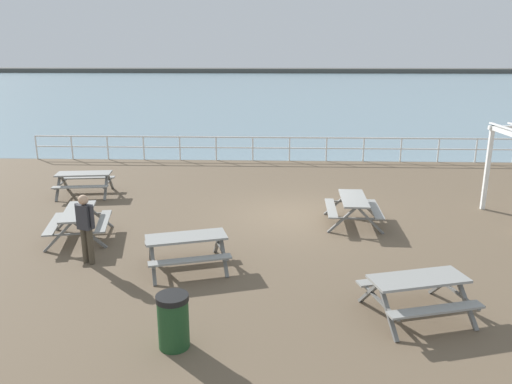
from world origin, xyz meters
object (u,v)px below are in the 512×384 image
at_px(picnic_table_near_right, 186,244).
at_px(picnic_table_mid_centre, 84,178).
at_px(picnic_table_far_right, 79,218).
at_px(visitor, 86,225).
at_px(picnic_table_far_left, 418,287).
at_px(picnic_table_near_left, 353,204).
at_px(litter_bin, 173,321).

distance_m(picnic_table_near_right, picnic_table_mid_centre, 7.37).
bearing_deg(picnic_table_far_right, visitor, -165.11).
bearing_deg(picnic_table_near_right, picnic_table_far_left, -39.95).
bearing_deg(picnic_table_far_left, picnic_table_mid_centre, 124.16).
relative_size(picnic_table_far_left, picnic_table_far_right, 1.03).
distance_m(picnic_table_near_left, picnic_table_far_left, 5.18).
height_order(picnic_table_near_left, picnic_table_far_left, same).
bearing_deg(picnic_table_far_left, picnic_table_near_right, 141.64).
xyz_separation_m(picnic_table_far_left, litter_bin, (-4.33, -1.19, -0.10)).
height_order(picnic_table_far_right, litter_bin, litter_bin).
bearing_deg(picnic_table_far_right, picnic_table_near_left, -91.01).
bearing_deg(picnic_table_near_left, picnic_table_near_right, 129.02).
bearing_deg(picnic_table_near_left, picnic_table_far_left, -173.35).
bearing_deg(picnic_table_mid_centre, litter_bin, -69.19).
distance_m(picnic_table_far_left, visitor, 7.33).
relative_size(picnic_table_near_left, picnic_table_far_left, 0.87).
bearing_deg(visitor, picnic_table_far_left, -84.28).
bearing_deg(visitor, picnic_table_mid_centre, 43.78).
height_order(picnic_table_near_left, picnic_table_near_right, same).
bearing_deg(picnic_table_far_left, visitor, 147.48).
distance_m(picnic_table_near_left, picnic_table_mid_centre, 9.13).
relative_size(picnic_table_near_left, litter_bin, 1.95).
bearing_deg(picnic_table_mid_centre, picnic_table_near_left, -24.23).
bearing_deg(picnic_table_near_right, picnic_table_mid_centre, 110.69).
distance_m(picnic_table_mid_centre, litter_bin, 10.20).
distance_m(picnic_table_near_left, litter_bin, 7.46).
bearing_deg(picnic_table_near_left, picnic_table_far_right, 103.23).
height_order(picnic_table_near_left, litter_bin, litter_bin).
height_order(visitor, litter_bin, visitor).
relative_size(picnic_table_near_right, visitor, 1.30).
distance_m(picnic_table_far_left, litter_bin, 4.50).
bearing_deg(picnic_table_near_right, litter_bin, -101.30).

